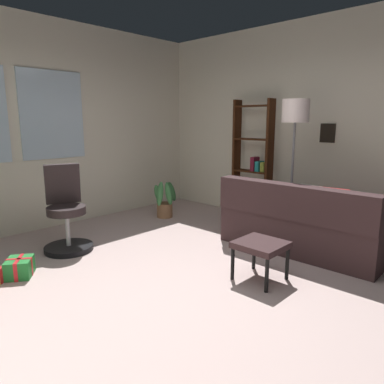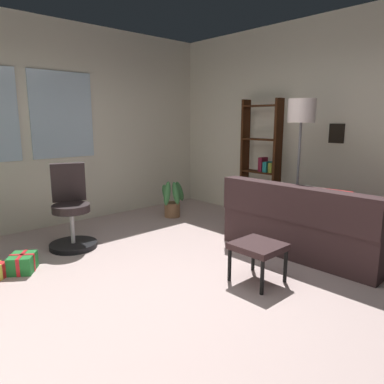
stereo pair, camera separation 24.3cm
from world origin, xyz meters
The scene contains 10 objects.
ground_plane centered at (0.00, 0.00, -0.05)m, with size 5.21×5.61×0.10m, color #BDA39F.
wall_back_with_windows centered at (-0.02, 2.85, 1.45)m, with size 5.21×0.12×2.88m.
wall_right_with_frames centered at (2.66, 0.00, 1.44)m, with size 0.12×5.61×2.88m.
couch centered at (1.81, -0.36, 0.30)m, with size 1.59×1.86×0.83m.
footstool centered at (0.59, -0.35, 0.33)m, with size 0.42×0.44×0.38m.
gift_box_green centered at (-0.99, 1.41, 0.09)m, with size 0.35×0.36×0.19m.
office_chair centered at (-0.28, 1.78, 0.40)m, with size 0.56×0.58×1.01m.
bookshelf centered at (2.39, 0.99, 0.80)m, with size 0.18×0.64×1.82m.
floor_lamp centered at (1.94, 0.08, 1.49)m, with size 0.33×0.33×1.77m.
potted_plant centered at (1.48, 2.00, 0.25)m, with size 0.51×0.44×0.61m.
Camera 1 is at (-2.22, -2.12, 1.52)m, focal length 33.60 mm.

